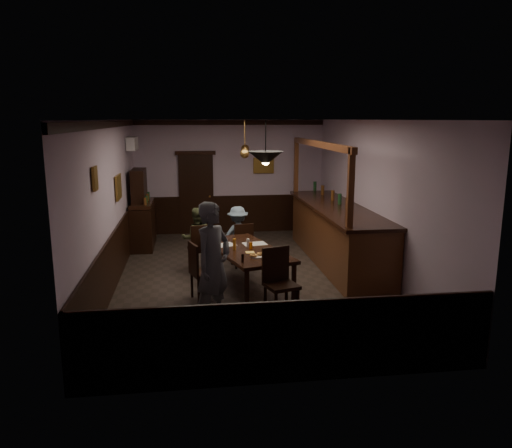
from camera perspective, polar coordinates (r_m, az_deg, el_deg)
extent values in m
cube|color=#2D2621|center=(9.75, -0.96, -6.12)|extent=(5.00, 8.00, 0.01)
cube|color=white|center=(9.27, -1.03, 11.83)|extent=(5.00, 8.00, 0.01)
cube|color=#C8ADC8|center=(13.34, -3.00, 5.39)|extent=(5.00, 0.01, 3.00)
cube|color=#C8ADC8|center=(5.53, 3.84, -4.01)|extent=(5.00, 0.01, 3.00)
cube|color=#C8ADC8|center=(9.44, -16.25, 2.21)|extent=(0.01, 8.00, 3.00)
cube|color=#C8ADC8|center=(10.00, 13.41, 2.88)|extent=(0.01, 8.00, 3.00)
cube|color=black|center=(8.91, -1.10, -3.00)|extent=(1.57, 2.39, 0.06)
cube|color=black|center=(7.97, -1.05, -7.66)|extent=(0.07, 0.07, 0.69)
cube|color=black|center=(8.31, 4.34, -6.86)|extent=(0.07, 0.07, 0.69)
cube|color=black|center=(9.79, -5.68, -3.96)|extent=(0.07, 0.07, 0.69)
cube|color=black|center=(10.07, -1.13, -3.45)|extent=(0.07, 0.07, 0.69)
cube|color=black|center=(10.06, -6.44, -2.89)|extent=(0.50, 0.50, 0.05)
cube|color=black|center=(9.81, -6.23, -1.62)|extent=(0.43, 0.12, 0.51)
cube|color=black|center=(10.32, -5.69, -3.86)|extent=(0.04, 0.04, 0.44)
cube|color=black|center=(10.25, -7.57, -4.02)|extent=(0.04, 0.04, 0.44)
cube|color=black|center=(10.00, -5.22, -4.37)|extent=(0.04, 0.04, 0.44)
cube|color=black|center=(9.93, -7.16, -4.54)|extent=(0.04, 0.04, 0.44)
cube|color=black|center=(10.36, -1.68, -2.52)|extent=(0.47, 0.47, 0.05)
cube|color=black|center=(10.13, -1.39, -1.34)|extent=(0.40, 0.12, 0.48)
cube|color=black|center=(10.61, -1.09, -3.42)|extent=(0.04, 0.04, 0.41)
cube|color=black|center=(10.52, -2.79, -3.57)|extent=(0.04, 0.04, 0.41)
cube|color=black|center=(10.31, -0.54, -3.88)|extent=(0.04, 0.04, 0.41)
cube|color=black|center=(10.22, -2.28, -4.04)|extent=(0.04, 0.04, 0.41)
cube|color=black|center=(7.76, 2.92, -7.05)|extent=(0.57, 0.57, 0.05)
cube|color=black|center=(7.85, 2.25, -4.55)|extent=(0.46, 0.17, 0.55)
cube|color=black|center=(7.61, 2.28, -9.50)|extent=(0.04, 0.04, 0.47)
cube|color=black|center=(7.78, 4.78, -9.06)|extent=(0.04, 0.04, 0.47)
cube|color=black|center=(7.93, 1.06, -8.60)|extent=(0.04, 0.04, 0.47)
cube|color=black|center=(8.08, 3.48, -8.21)|extent=(0.04, 0.04, 0.47)
cube|color=black|center=(8.52, -5.88, -5.59)|extent=(0.54, 0.54, 0.05)
cube|color=black|center=(8.38, -7.17, -3.94)|extent=(0.17, 0.42, 0.51)
cube|color=black|center=(8.50, -4.33, -7.31)|extent=(0.04, 0.04, 0.44)
cube|color=black|center=(8.81, -5.17, -6.63)|extent=(0.04, 0.04, 0.44)
cube|color=black|center=(8.39, -6.56, -7.62)|extent=(0.04, 0.04, 0.44)
cube|color=black|center=(8.70, -7.33, -6.92)|extent=(0.04, 0.04, 0.44)
imported|color=#53575F|center=(7.37, -4.91, -4.59)|extent=(0.78, 0.80, 1.85)
imported|color=#454C2D|center=(10.20, -6.80, -1.65)|extent=(0.65, 0.52, 1.27)
imported|color=slate|center=(10.49, -2.10, -1.30)|extent=(0.88, 0.62, 1.23)
cube|color=silver|center=(9.14, -3.73, -2.42)|extent=(0.51, 0.45, 0.01)
cube|color=silver|center=(9.22, -0.15, -2.28)|extent=(0.47, 0.37, 0.01)
cube|color=#FFCF5D|center=(8.65, -0.69, -3.25)|extent=(0.19, 0.19, 0.00)
cylinder|color=white|center=(8.56, 2.35, -3.39)|extent=(0.15, 0.15, 0.01)
imported|color=white|center=(8.49, 2.20, -3.23)|extent=(0.10, 0.10, 0.07)
cylinder|color=white|center=(8.36, 0.14, -3.75)|extent=(0.22, 0.22, 0.01)
torus|color=#C68C47|center=(8.33, -0.28, -3.61)|extent=(0.13, 0.13, 0.04)
torus|color=#C68C47|center=(8.42, 0.50, -3.44)|extent=(0.13, 0.13, 0.04)
cylinder|color=orange|center=(8.86, -0.60, -2.50)|extent=(0.07, 0.07, 0.12)
cylinder|color=#BF721E|center=(8.80, -2.48, -2.33)|extent=(0.06, 0.06, 0.20)
cylinder|color=silver|center=(8.99, -0.91, -2.18)|extent=(0.06, 0.06, 0.15)
cylinder|color=black|center=(8.05, -1.54, -3.91)|extent=(0.04, 0.04, 0.14)
cube|color=black|center=(12.20, -12.78, -0.25)|extent=(0.50, 1.41, 1.01)
cube|color=black|center=(12.10, -12.90, 2.32)|extent=(0.48, 1.36, 0.08)
cube|color=black|center=(12.05, -13.23, 4.21)|extent=(0.30, 0.91, 0.81)
cube|color=#542616|center=(10.71, 9.23, -1.33)|extent=(0.96, 4.48, 1.17)
cube|color=black|center=(10.59, 9.24, 1.87)|extent=(1.07, 4.59, 0.06)
cube|color=#542616|center=(10.33, 7.29, 9.02)|extent=(0.10, 4.38, 0.12)
cube|color=#542616|center=(8.35, 10.93, 3.81)|extent=(0.10, 0.10, 1.39)
cube|color=#542616|center=(12.45, 4.69, 6.60)|extent=(0.10, 0.10, 1.39)
cube|color=black|center=(13.31, -6.84, 3.35)|extent=(0.90, 0.06, 2.10)
cube|color=white|center=(12.19, -13.97, 8.92)|extent=(0.20, 0.85, 0.30)
cube|color=olive|center=(7.79, -17.93, 4.96)|extent=(0.04, 0.28, 0.36)
cube|color=olive|center=(10.19, -15.45, 4.08)|extent=(0.04, 0.62, 0.48)
cube|color=olive|center=(13.37, 0.87, 6.71)|extent=(0.55, 0.04, 0.42)
cylinder|color=black|center=(7.88, 1.11, 9.66)|extent=(0.02, 0.02, 0.59)
cone|color=black|center=(7.90, 1.10, 7.52)|extent=(0.56, 0.56, 0.22)
sphere|color=#FFD88C|center=(7.91, 1.10, 7.15)|extent=(0.12, 0.12, 0.12)
cylinder|color=#BF8C3F|center=(10.61, -1.32, 9.95)|extent=(0.02, 0.02, 0.70)
cone|color=#BF8C3F|center=(10.62, -1.31, 8.06)|extent=(0.20, 0.20, 0.22)
sphere|color=#FFD88C|center=(10.63, -1.31, 7.79)|extent=(0.12, 0.12, 0.12)
cylinder|color=#BF8C3F|center=(12.31, -1.26, 10.22)|extent=(0.02, 0.02, 0.70)
cone|color=#BF8C3F|center=(12.32, -1.26, 8.59)|extent=(0.20, 0.20, 0.22)
sphere|color=#FFD88C|center=(12.33, -1.26, 8.36)|extent=(0.12, 0.12, 0.12)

